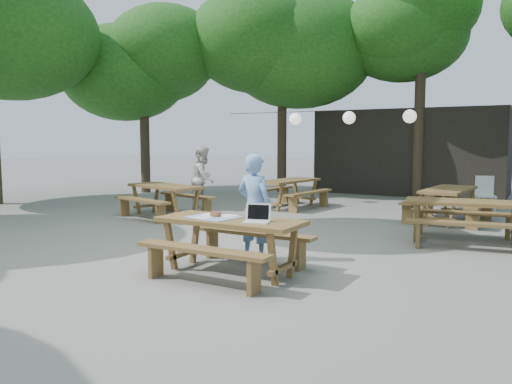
{
  "coord_description": "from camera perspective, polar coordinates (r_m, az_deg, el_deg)",
  "views": [
    {
      "loc": [
        4.39,
        -6.99,
        1.81
      ],
      "look_at": [
        0.77,
        -0.71,
        1.05
      ],
      "focal_mm": 35.0,
      "sensor_mm": 36.0,
      "label": 1
    }
  ],
  "objects": [
    {
      "name": "ground",
      "position": [
        8.45,
        -2.14,
        -6.39
      ],
      "size": [
        80.0,
        80.0,
        0.0
      ],
      "primitive_type": "plane",
      "color": "slate",
      "rests_on": "ground"
    },
    {
      "name": "pavilion",
      "position": [
        17.92,
        17.47,
        4.41
      ],
      "size": [
        6.0,
        3.0,
        2.8
      ],
      "primitive_type": "cube",
      "color": "black",
      "rests_on": "ground"
    },
    {
      "name": "main_picnic_table",
      "position": [
        6.8,
        -2.96,
        -6.1
      ],
      "size": [
        2.0,
        1.58,
        0.75
      ],
      "color": "#523D1C",
      "rests_on": "ground"
    },
    {
      "name": "picnic_table_nw",
      "position": [
        11.95,
        -10.33,
        -0.94
      ],
      "size": [
        2.24,
        2.01,
        0.75
      ],
      "rotation": [
        0.0,
        0.0,
        -0.26
      ],
      "color": "#523D1C",
      "rests_on": "ground"
    },
    {
      "name": "picnic_table_ne",
      "position": [
        9.47,
        22.78,
        -3.12
      ],
      "size": [
        2.13,
        1.87,
        0.75
      ],
      "rotation": [
        0.0,
        0.0,
        0.16
      ],
      "color": "#523D1C",
      "rests_on": "ground"
    },
    {
      "name": "picnic_table_far_w",
      "position": [
        13.35,
        3.73,
        -0.13
      ],
      "size": [
        1.82,
        2.1,
        0.75
      ],
      "rotation": [
        0.0,
        0.0,
        1.43
      ],
      "color": "#523D1C",
      "rests_on": "ground"
    },
    {
      "name": "picnic_table_far_e",
      "position": [
        11.74,
        21.1,
        -1.37
      ],
      "size": [
        1.73,
        2.06,
        0.75
      ],
      "rotation": [
        0.0,
        0.0,
        1.49
      ],
      "color": "#523D1C",
      "rests_on": "ground"
    },
    {
      "name": "woman",
      "position": [
        7.47,
        -0.16,
        -1.77
      ],
      "size": [
        0.61,
        0.43,
        1.6
      ],
      "primitive_type": "imported",
      "rotation": [
        0.0,
        0.0,
        3.06
      ],
      "color": "#7DA7E4",
      "rests_on": "ground"
    },
    {
      "name": "second_person",
      "position": [
        12.87,
        -6.03,
        1.57
      ],
      "size": [
        0.81,
        0.93,
        1.65
      ],
      "primitive_type": "imported",
      "rotation": [
        0.0,
        0.0,
        1.82
      ],
      "color": "silver",
      "rests_on": "ground"
    },
    {
      "name": "plastic_chair",
      "position": [
        13.81,
        24.72,
        -1.02
      ],
      "size": [
        0.55,
        0.55,
        0.9
      ],
      "rotation": [
        0.0,
        0.0,
        0.29
      ],
      "color": "silver",
      "rests_on": "ground"
    },
    {
      "name": "laptop",
      "position": [
        6.44,
        0.13,
        -2.94
      ],
      "size": [
        0.39,
        0.34,
        0.24
      ],
      "rotation": [
        0.0,
        0.0,
        0.28
      ],
      "color": "white",
      "rests_on": "main_picnic_table"
    },
    {
      "name": "tabletop_clutter",
      "position": [
        6.88,
        -4.84,
        -2.79
      ],
      "size": [
        0.72,
        0.64,
        0.08
      ],
      "color": "#3451B2",
      "rests_on": "main_picnic_table"
    },
    {
      "name": "paper_lanterns",
      "position": [
        13.78,
        10.65,
        8.36
      ],
      "size": [
        9.0,
        0.34,
        0.38
      ],
      "color": "black",
      "rests_on": "ground"
    }
  ]
}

